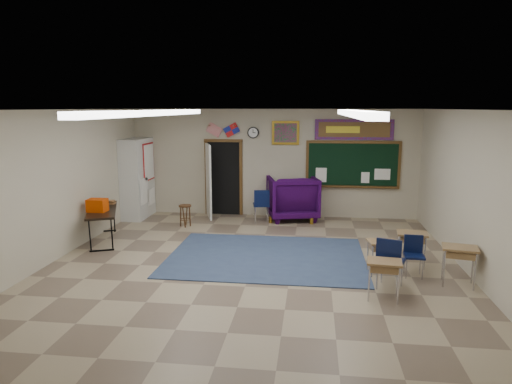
# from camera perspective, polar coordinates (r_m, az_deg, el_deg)

# --- Properties ---
(floor) EXTENTS (9.00, 9.00, 0.00)m
(floor) POSITION_cam_1_polar(r_m,az_deg,el_deg) (8.78, -0.56, -9.72)
(floor) COLOR gray
(floor) RESTS_ON ground
(back_wall) EXTENTS (8.00, 0.04, 3.00)m
(back_wall) POSITION_cam_1_polar(r_m,az_deg,el_deg) (12.81, 2.11, 3.62)
(back_wall) COLOR #AEA38D
(back_wall) RESTS_ON floor
(front_wall) EXTENTS (8.00, 0.04, 3.00)m
(front_wall) POSITION_cam_1_polar(r_m,az_deg,el_deg) (4.13, -9.12, -11.53)
(front_wall) COLOR #AEA38D
(front_wall) RESTS_ON floor
(left_wall) EXTENTS (0.04, 9.00, 3.00)m
(left_wall) POSITION_cam_1_polar(r_m,az_deg,el_deg) (9.75, -24.57, 0.48)
(left_wall) COLOR #AEA38D
(left_wall) RESTS_ON floor
(right_wall) EXTENTS (0.04, 9.00, 3.00)m
(right_wall) POSITION_cam_1_polar(r_m,az_deg,el_deg) (8.80, 26.19, -0.64)
(right_wall) COLOR #AEA38D
(right_wall) RESTS_ON floor
(ceiling) EXTENTS (8.00, 9.00, 0.04)m
(ceiling) POSITION_cam_1_polar(r_m,az_deg,el_deg) (8.24, -0.60, 10.25)
(ceiling) COLOR #BBBAB6
(ceiling) RESTS_ON back_wall
(area_rug) EXTENTS (4.00, 3.00, 0.02)m
(area_rug) POSITION_cam_1_polar(r_m,az_deg,el_deg) (9.51, 1.29, -8.06)
(area_rug) COLOR #324460
(area_rug) RESTS_ON floor
(fluorescent_strips) EXTENTS (3.86, 6.00, 0.10)m
(fluorescent_strips) POSITION_cam_1_polar(r_m,az_deg,el_deg) (8.24, -0.60, 9.83)
(fluorescent_strips) COLOR white
(fluorescent_strips) RESTS_ON ceiling
(doorway) EXTENTS (1.10, 0.89, 2.16)m
(doorway) POSITION_cam_1_polar(r_m,az_deg,el_deg) (12.94, -4.60, 1.68)
(doorway) COLOR black
(doorway) RESTS_ON back_wall
(chalkboard) EXTENTS (2.55, 0.14, 1.30)m
(chalkboard) POSITION_cam_1_polar(r_m,az_deg,el_deg) (12.77, 11.99, 3.21)
(chalkboard) COLOR brown
(chalkboard) RESTS_ON back_wall
(bulletin_board) EXTENTS (2.10, 0.05, 0.55)m
(bulletin_board) POSITION_cam_1_polar(r_m,az_deg,el_deg) (12.69, 12.16, 7.63)
(bulletin_board) COLOR #A0100D
(bulletin_board) RESTS_ON back_wall
(framed_art_print) EXTENTS (0.75, 0.05, 0.65)m
(framed_art_print) POSITION_cam_1_polar(r_m,az_deg,el_deg) (12.67, 3.71, 7.39)
(framed_art_print) COLOR olive
(framed_art_print) RESTS_ON back_wall
(wall_clock) EXTENTS (0.32, 0.05, 0.32)m
(wall_clock) POSITION_cam_1_polar(r_m,az_deg,el_deg) (12.76, -0.36, 7.43)
(wall_clock) COLOR black
(wall_clock) RESTS_ON back_wall
(wall_flags) EXTENTS (1.16, 0.06, 0.70)m
(wall_flags) POSITION_cam_1_polar(r_m,az_deg,el_deg) (12.86, -4.17, 8.01)
(wall_flags) COLOR red
(wall_flags) RESTS_ON back_wall
(storage_cabinet) EXTENTS (0.59, 1.25, 2.20)m
(storage_cabinet) POSITION_cam_1_polar(r_m,az_deg,el_deg) (13.09, -14.58, 1.66)
(storage_cabinet) COLOR silver
(storage_cabinet) RESTS_ON floor
(wingback_armchair) EXTENTS (1.57, 1.60, 1.21)m
(wingback_armchair) POSITION_cam_1_polar(r_m,az_deg,el_deg) (12.57, 4.54, -0.68)
(wingback_armchair) COLOR #230532
(wingback_armchair) RESTS_ON floor
(student_chair_reading) EXTENTS (0.53, 0.53, 0.90)m
(student_chair_reading) POSITION_cam_1_polar(r_m,az_deg,el_deg) (12.21, 0.66, -1.70)
(student_chair_reading) COLOR #081032
(student_chair_reading) RESTS_ON floor
(student_chair_desk_a) EXTENTS (0.59, 0.59, 0.91)m
(student_chair_desk_a) POSITION_cam_1_polar(r_m,az_deg,el_deg) (8.14, 16.45, -8.43)
(student_chair_desk_a) COLOR #081032
(student_chair_desk_a) RESTS_ON floor
(student_chair_desk_b) EXTENTS (0.39, 0.39, 0.74)m
(student_chair_desk_b) POSITION_cam_1_polar(r_m,az_deg,el_deg) (8.82, 19.14, -7.67)
(student_chair_desk_b) COLOR #081032
(student_chair_desk_b) RESTS_ON floor
(student_desk_front_left) EXTENTS (0.58, 0.47, 0.64)m
(student_desk_front_left) POSITION_cam_1_polar(r_m,az_deg,el_deg) (8.78, 15.49, -7.67)
(student_desk_front_left) COLOR #996F47
(student_desk_front_left) RESTS_ON floor
(student_desk_front_right) EXTENTS (0.61, 0.48, 0.67)m
(student_desk_front_right) POSITION_cam_1_polar(r_m,az_deg,el_deg) (9.38, 18.86, -6.56)
(student_desk_front_right) COLOR #996F47
(student_desk_front_right) RESTS_ON floor
(student_desk_back_left) EXTENTS (0.58, 0.46, 0.64)m
(student_desk_back_left) POSITION_cam_1_polar(r_m,az_deg,el_deg) (7.69, 15.66, -10.28)
(student_desk_back_left) COLOR #996F47
(student_desk_back_left) RESTS_ON floor
(student_desk_back_right) EXTENTS (0.65, 0.54, 0.69)m
(student_desk_back_right) POSITION_cam_1_polar(r_m,az_deg,el_deg) (8.69, 24.02, -8.20)
(student_desk_back_right) COLOR #996F47
(student_desk_back_right) RESTS_ON floor
(folding_table) EXTENTS (1.26, 1.92, 1.04)m
(folding_table) POSITION_cam_1_polar(r_m,az_deg,el_deg) (11.07, -18.61, -3.77)
(folding_table) COLOR black
(folding_table) RESTS_ON floor
(wooden_stool) EXTENTS (0.32, 0.32, 0.56)m
(wooden_stool) POSITION_cam_1_polar(r_m,az_deg,el_deg) (11.94, -8.84, -2.90)
(wooden_stool) COLOR #4B3116
(wooden_stool) RESTS_ON floor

